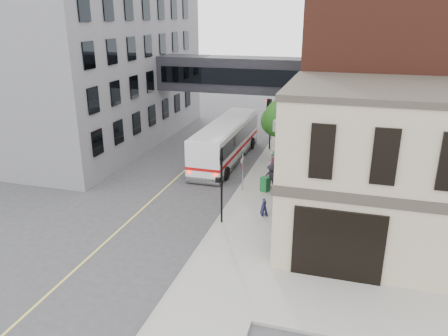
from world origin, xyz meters
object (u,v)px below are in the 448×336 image
Objects in this scene: pedestrian_a at (273,159)px; sandwich_board at (264,208)px; pedestrian_b at (273,166)px; bus at (226,140)px; pedestrian_c at (271,176)px; newspaper_box at (265,184)px.

pedestrian_a reaches higher than sandwich_board.
pedestrian_a is at bearing 72.27° from pedestrian_b.
bus is at bearing 96.30° from sandwich_board.
bus reaches higher than pedestrian_c.
newspaper_box is 3.72m from sandwich_board.
newspaper_box is 1.07× the size of sandwich_board.
pedestrian_c is (0.47, -3.51, -0.10)m from pedestrian_a.
pedestrian_a is 1.89× the size of newspaper_box.
pedestrian_b is 2.80m from newspaper_box.
sandwich_board is (5.16, -9.69, -1.16)m from bus.
pedestrian_b is at bearing -61.82° from pedestrian_a.
newspaper_box is (0.18, -4.17, -0.46)m from pedestrian_a.
pedestrian_a is 3.54m from pedestrian_c.
pedestrian_b reaches higher than pedestrian_c.
bus is 11.61× the size of newspaper_box.
newspaper_box is (-0.29, -0.66, -0.36)m from pedestrian_c.
pedestrian_c is at bearing -111.50° from pedestrian_b.
pedestrian_c reaches higher than sandwich_board.
bus is at bearing 151.49° from newspaper_box.
pedestrian_a reaches higher than pedestrian_b.
pedestrian_b reaches higher than sandwich_board.
bus reaches higher than pedestrian_b.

